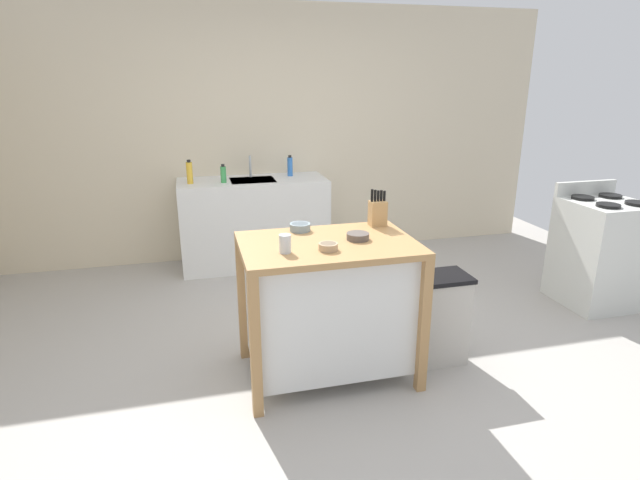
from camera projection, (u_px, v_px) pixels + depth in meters
The scene contains 15 objects.
ground_plane at pixel (340, 359), 3.57m from camera, with size 6.93×6.93×0.00m, color #ADA8A0.
wall_back at pixel (277, 135), 5.39m from camera, with size 5.93×0.10×2.60m, color beige.
kitchen_island at pixel (328, 302), 3.26m from camera, with size 1.08×0.74×0.91m.
knife_block at pixel (378, 212), 3.46m from camera, with size 0.11×0.09×0.25m.
bowl_ceramic_small at pixel (358, 236), 3.18m from camera, with size 0.14×0.14×0.04m.
bowl_ceramic_wide at pixel (328, 246), 2.98m from camera, with size 0.11×0.11×0.04m.
bowl_stoneware_deep at pixel (300, 227), 3.35m from camera, with size 0.14×0.14×0.05m.
drinking_cup at pixel (285, 244), 2.93m from camera, with size 0.07×0.07×0.11m.
trash_bin at pixel (439, 318), 3.48m from camera, with size 0.36×0.28×0.63m.
sink_counter at pixel (254, 222), 5.26m from camera, with size 1.48×0.60×0.90m.
sink_faucet at pixel (250, 166), 5.21m from camera, with size 0.02×0.02×0.22m.
bottle_dish_soap at pixel (290, 166), 5.28m from camera, with size 0.06×0.06×0.21m.
bottle_spray_cleaner at pixel (223, 174), 4.94m from camera, with size 0.06×0.06×0.18m.
bottle_hand_soap at pixel (190, 172), 4.89m from camera, with size 0.06×0.06×0.23m.
stove at pixel (600, 252), 4.34m from camera, with size 0.60×0.60×1.02m.
Camera 1 is at (-0.92, -3.01, 1.88)m, focal length 28.64 mm.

